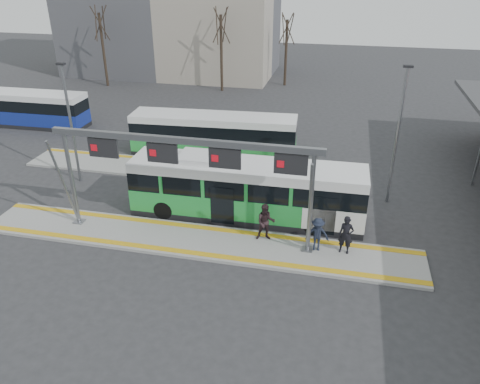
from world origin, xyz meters
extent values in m
plane|color=#2D2D30|center=(0.00, 0.00, 0.00)|extent=(120.00, 120.00, 0.00)
cube|color=gray|center=(0.00, 0.00, 0.07)|extent=(22.00, 3.00, 0.15)
cube|color=gray|center=(-4.00, 8.00, 0.07)|extent=(20.00, 3.00, 0.15)
cube|color=gold|center=(0.00, 1.15, 0.16)|extent=(22.00, 0.35, 0.02)
cube|color=gold|center=(0.00, -1.15, 0.16)|extent=(22.00, 0.35, 0.02)
cube|color=gold|center=(-4.00, 9.15, 0.16)|extent=(20.00, 0.35, 0.02)
cylinder|color=slate|center=(-6.50, 0.30, 2.67)|extent=(0.20, 0.20, 5.05)
cube|color=slate|center=(-6.50, 0.30, 0.18)|extent=(0.50, 0.50, 0.06)
cylinder|color=slate|center=(-6.50, -0.40, 2.67)|extent=(0.12, 1.46, 4.90)
cylinder|color=slate|center=(5.50, 0.30, 2.67)|extent=(0.20, 0.20, 5.05)
cube|color=slate|center=(5.50, 0.30, 0.18)|extent=(0.50, 0.50, 0.06)
cylinder|color=slate|center=(5.50, -0.40, 2.67)|extent=(0.12, 1.46, 4.90)
cube|color=slate|center=(-0.50, 0.30, 5.20)|extent=(13.00, 0.25, 0.30)
cube|color=black|center=(-4.50, 0.30, 4.50)|extent=(1.50, 0.12, 0.95)
cube|color=#B40B16|center=(-4.95, 0.23, 4.50)|extent=(0.32, 0.02, 0.32)
cube|color=black|center=(-1.50, 0.30, 4.50)|extent=(1.50, 0.12, 0.95)
cube|color=#B40B16|center=(-1.95, 0.23, 4.50)|extent=(0.32, 0.02, 0.32)
cube|color=black|center=(1.50, 0.30, 4.50)|extent=(1.50, 0.12, 0.95)
cube|color=#B40B16|center=(1.05, 0.23, 4.50)|extent=(0.32, 0.02, 0.32)
cube|color=black|center=(4.50, 0.30, 4.50)|extent=(1.50, 0.12, 0.95)
cube|color=#B40B16|center=(4.05, 0.23, 4.50)|extent=(0.32, 0.02, 0.32)
cylinder|color=slate|center=(14.80, 10.00, 2.15)|extent=(0.14, 0.14, 4.30)
cube|color=black|center=(1.94, 3.12, 0.18)|extent=(12.38, 2.81, 0.36)
cube|color=green|center=(1.94, 3.12, 0.95)|extent=(12.38, 2.81, 1.18)
cube|color=black|center=(1.94, 3.12, 2.06)|extent=(12.38, 2.73, 1.03)
cube|color=white|center=(1.94, 3.12, 2.83)|extent=(12.38, 2.81, 0.51)
cube|color=orange|center=(8.10, 3.22, 2.73)|extent=(0.08, 1.84, 0.29)
cube|color=white|center=(-0.12, 3.09, 3.24)|extent=(3.11, 1.88, 0.31)
cylinder|color=black|center=(-2.36, 1.90, 0.51)|extent=(1.03, 0.32, 1.03)
cylinder|color=black|center=(-2.40, 4.22, 0.51)|extent=(1.03, 0.32, 1.03)
cylinder|color=black|center=(5.66, 2.02, 0.51)|extent=(1.03, 0.32, 1.03)
cylinder|color=black|center=(5.62, 4.34, 0.51)|extent=(1.03, 0.32, 1.03)
cube|color=black|center=(-2.16, 11.33, 0.17)|extent=(11.64, 3.17, 0.34)
cube|color=green|center=(-2.16, 11.33, 0.89)|extent=(11.64, 3.17, 1.10)
cube|color=black|center=(-2.16, 11.33, 1.92)|extent=(11.64, 3.09, 0.96)
cube|color=white|center=(-2.16, 11.33, 2.64)|extent=(11.64, 3.17, 0.48)
cylinder|color=black|center=(-6.11, 10.00, 0.48)|extent=(0.98, 0.35, 0.96)
cylinder|color=black|center=(-6.25, 12.15, 0.48)|extent=(0.98, 0.35, 0.96)
cylinder|color=black|center=(1.35, 10.48, 0.48)|extent=(0.98, 0.35, 0.96)
cylinder|color=black|center=(1.22, 12.62, 0.48)|extent=(0.98, 0.35, 0.96)
cube|color=black|center=(-19.28, 14.10, 0.16)|extent=(10.78, 2.56, 0.33)
cube|color=navy|center=(-19.28, 14.10, 0.86)|extent=(10.78, 2.56, 1.07)
cube|color=black|center=(-19.28, 14.10, 1.87)|extent=(10.78, 2.48, 0.93)
cube|color=white|center=(-19.28, 14.10, 2.57)|extent=(10.78, 2.56, 0.47)
cylinder|color=black|center=(-16.05, 13.11, 0.47)|extent=(0.94, 0.30, 0.93)
cylinder|color=black|center=(-16.08, 15.19, 0.47)|extent=(0.94, 0.30, 0.93)
imported|color=black|center=(7.22, 0.50, 1.09)|extent=(0.74, 0.53, 1.89)
imported|color=#2E1F23|center=(3.37, 0.82, 1.10)|extent=(1.06, 0.91, 1.90)
imported|color=#1C2333|center=(5.91, 0.42, 1.00)|extent=(1.14, 0.71, 1.70)
cylinder|color=#382B21|center=(-6.05, 28.47, 3.77)|extent=(0.28, 0.28, 7.54)
cylinder|color=#382B21|center=(0.06, 32.26, 3.40)|extent=(0.28, 0.28, 6.80)
cylinder|color=#382B21|center=(-18.76, 27.79, 3.74)|extent=(0.28, 0.28, 7.49)
cylinder|color=slate|center=(-9.20, 5.16, 3.64)|extent=(0.16, 0.16, 7.28)
cube|color=black|center=(-9.20, 5.16, 7.28)|extent=(0.50, 0.25, 0.12)
cylinder|color=slate|center=(9.51, 6.53, 3.86)|extent=(0.16, 0.16, 7.72)
cube|color=black|center=(9.51, 6.53, 7.72)|extent=(0.50, 0.25, 0.12)
camera|label=1|loc=(6.45, -18.62, 12.72)|focal=35.00mm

